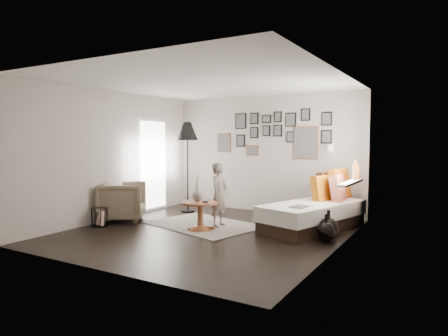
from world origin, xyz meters
The scene contains 23 objects.
ground centered at (0.00, 0.00, 0.00)m, with size 4.80×4.80×0.00m, color black.
wall_back centered at (0.00, 2.40, 1.30)m, with size 4.50×4.50×0.00m, color #ADA197.
wall_front centered at (0.00, -2.40, 1.30)m, with size 4.50×4.50×0.00m, color #ADA197.
wall_left centered at (-2.25, 0.00, 1.30)m, with size 4.80×4.80×0.00m, color #ADA197.
wall_right centered at (2.25, 0.00, 1.30)m, with size 4.80×4.80×0.00m, color #ADA197.
ceiling centered at (0.00, 0.00, 2.60)m, with size 4.80×4.80×0.00m, color white.
door_left centered at (-2.23, 1.20, 1.05)m, with size 0.00×2.14×2.14m.
window_right centered at (2.18, 1.34, 0.93)m, with size 0.15×1.32×1.30m.
gallery_wall centered at (0.29, 2.38, 1.74)m, with size 2.74×0.03×1.08m.
wall_sconce centered at (1.55, 2.13, 1.46)m, with size 0.18×0.36×0.16m.
rug centered at (-0.38, 0.47, 0.01)m, with size 2.08×1.46×0.01m, color beige.
pedestal_table centered at (-0.19, 0.07, 0.24)m, with size 0.65×0.65×0.51m.
vase centered at (-0.27, 0.09, 0.66)m, with size 0.19×0.19×0.47m.
candles centered at (-0.08, 0.07, 0.63)m, with size 0.11×0.11×0.24m.
daybed centered at (1.54, 1.20, 0.33)m, with size 1.52×2.33×1.07m.
magazine_on_daybed centered at (1.49, 0.54, 0.50)m, with size 0.24×0.33×0.02m, color black.
armchair centered at (-2.00, -0.01, 0.39)m, with size 0.83×0.86×0.78m, color brown.
armchair_cushion centered at (-2.00, 0.04, 0.48)m, with size 0.35×0.35×0.09m, color silver.
floor_lamp centered at (-1.45, 1.46, 1.74)m, with size 0.47×0.47×2.01m.
magazine_basket centered at (-2.00, -0.61, 0.18)m, with size 0.29×0.29×0.36m.
demijohn_large centered at (2.00, 0.47, 0.19)m, with size 0.33×0.33×0.49m.
demijohn_small centered at (2.00, 0.35, 0.17)m, with size 0.29×0.29×0.45m.
child centered at (-0.05, 0.48, 0.60)m, with size 0.44×0.29×1.20m, color #6B5A54.
Camera 1 is at (3.73, -5.81, 1.61)m, focal length 32.00 mm.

